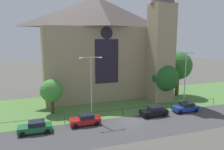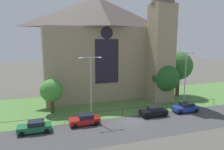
# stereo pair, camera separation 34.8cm
# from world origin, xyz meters

# --- Properties ---
(ground) EXTENTS (160.00, 160.00, 0.00)m
(ground) POSITION_xyz_m (0.00, 10.00, 0.00)
(ground) COLOR #56544C
(road_asphalt) EXTENTS (120.00, 8.00, 0.01)m
(road_asphalt) POSITION_xyz_m (0.00, -2.00, 0.00)
(road_asphalt) COLOR #424244
(road_asphalt) RESTS_ON ground
(grass_verge) EXTENTS (120.00, 20.00, 0.01)m
(grass_verge) POSITION_xyz_m (0.00, 8.00, 0.00)
(grass_verge) COLOR #517F3D
(grass_verge) RESTS_ON ground
(church_building) EXTENTS (23.20, 16.20, 26.00)m
(church_building) POSITION_xyz_m (0.44, 15.74, 10.27)
(church_building) COLOR tan
(church_building) RESTS_ON ground
(iron_railing) EXTENTS (35.53, 0.07, 1.13)m
(iron_railing) POSITION_xyz_m (-0.33, 2.50, 0.99)
(iron_railing) COLOR black
(iron_railing) RESTS_ON ground
(tree_right_near) EXTENTS (4.99, 4.99, 7.08)m
(tree_right_near) POSITION_xyz_m (10.03, 7.04, 4.57)
(tree_right_near) COLOR brown
(tree_right_near) RESTS_ON ground
(tree_left_near) EXTENTS (3.58, 3.58, 5.53)m
(tree_left_near) POSITION_xyz_m (-10.48, 7.41, 3.70)
(tree_left_near) COLOR #4C3823
(tree_left_near) RESTS_ON ground
(tree_right_far) EXTENTS (5.79, 5.79, 9.17)m
(tree_right_far) POSITION_xyz_m (15.08, 10.29, 6.22)
(tree_right_far) COLOR brown
(tree_right_far) RESTS_ON ground
(streetlamp_near) EXTENTS (3.37, 0.26, 9.45)m
(streetlamp_near) POSITION_xyz_m (-5.25, 2.40, 5.90)
(streetlamp_near) COLOR #B2B2B7
(streetlamp_near) RESTS_ON ground
(streetlamp_far) EXTENTS (3.37, 0.26, 9.68)m
(streetlamp_far) POSITION_xyz_m (10.87, 2.40, 6.02)
(streetlamp_far) COLOR #B2B2B7
(streetlamp_far) RESTS_ON ground
(parked_car_green) EXTENTS (4.26, 2.14, 1.51)m
(parked_car_green) POSITION_xyz_m (-13.09, 0.58, 0.74)
(parked_car_green) COLOR #196033
(parked_car_green) RESTS_ON ground
(parked_car_red) EXTENTS (4.20, 2.02, 1.51)m
(parked_car_red) POSITION_xyz_m (-6.52, 1.00, 0.74)
(parked_car_red) COLOR #B21919
(parked_car_red) RESTS_ON ground
(parked_car_black) EXTENTS (4.22, 2.05, 1.51)m
(parked_car_black) POSITION_xyz_m (4.32, 0.95, 0.74)
(parked_car_black) COLOR black
(parked_car_black) RESTS_ON ground
(parked_car_blue) EXTENTS (4.28, 2.18, 1.51)m
(parked_car_blue) POSITION_xyz_m (10.18, 0.99, 0.74)
(parked_car_blue) COLOR #1E3899
(parked_car_blue) RESTS_ON ground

